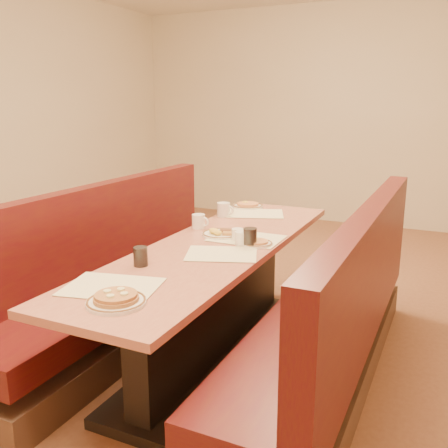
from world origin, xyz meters
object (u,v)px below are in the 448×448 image
at_px(eggs_plate, 221,233).
at_px(coffee_mug_d, 224,209).
at_px(coffee_mug_c, 238,235).
at_px(diner_table, 216,302).
at_px(soda_tumbler_mid, 250,237).
at_px(coffee_mug_b, 199,221).
at_px(soda_tumbler_near, 141,256).
at_px(booth_left, 120,286).
at_px(pancake_plate, 116,300).
at_px(booth_right, 333,326).
at_px(coffee_mug_a, 242,238).

distance_m(eggs_plate, coffee_mug_d, 0.56).
bearing_deg(coffee_mug_c, diner_table, -108.22).
bearing_deg(soda_tumbler_mid, coffee_mug_b, 151.71).
relative_size(diner_table, soda_tumbler_near, 24.26).
xyz_separation_m(booth_left, pancake_plate, (0.75, -1.01, 0.41)).
bearing_deg(pancake_plate, soda_tumbler_near, 112.80).
bearing_deg(coffee_mug_b, pancake_plate, -72.74).
bearing_deg(coffee_mug_c, coffee_mug_d, 140.33).
xyz_separation_m(booth_right, soda_tumbler_mid, (-0.53, 0.04, 0.44)).
height_order(booth_right, coffee_mug_d, booth_right).
relative_size(coffee_mug_b, coffee_mug_d, 0.93).
xyz_separation_m(diner_table, soda_tumbler_mid, (0.20, 0.04, 0.43)).
relative_size(booth_left, pancake_plate, 9.74).
bearing_deg(coffee_mug_d, soda_tumbler_near, -79.74).
bearing_deg(pancake_plate, coffee_mug_a, 82.73).
bearing_deg(coffee_mug_a, coffee_mug_b, 154.34).
relative_size(booth_right, soda_tumbler_mid, 22.28).
distance_m(diner_table, coffee_mug_d, 0.86).
bearing_deg(booth_right, soda_tumbler_mid, 175.71).
relative_size(booth_right, eggs_plate, 9.97).
relative_size(booth_right, coffee_mug_b, 19.79).
bearing_deg(diner_table, booth_right, 0.00).
xyz_separation_m(eggs_plate, coffee_mug_c, (0.15, -0.06, 0.02)).
bearing_deg(booth_left, pancake_plate, -53.25).
distance_m(coffee_mug_c, soda_tumbler_near, 0.71).
relative_size(eggs_plate, coffee_mug_a, 2.25).
distance_m(booth_left, pancake_plate, 1.32).
bearing_deg(pancake_plate, coffee_mug_b, 102.78).
distance_m(booth_right, coffee_mug_d, 1.30).
bearing_deg(pancake_plate, eggs_plate, 93.68).
relative_size(pancake_plate, eggs_plate, 1.02).
bearing_deg(soda_tumbler_mid, soda_tumbler_near, -123.58).
xyz_separation_m(pancake_plate, coffee_mug_c, (0.07, 1.13, 0.02)).
bearing_deg(diner_table, coffee_mug_d, 111.67).
height_order(booth_left, coffee_mug_d, booth_left).
relative_size(coffee_mug_d, soda_tumbler_mid, 1.21).
height_order(coffee_mug_a, coffee_mug_c, coffee_mug_a).
relative_size(eggs_plate, soda_tumbler_near, 2.43).
distance_m(booth_right, coffee_mug_c, 0.78).
distance_m(coffee_mug_d, soda_tumbler_mid, 0.81).
bearing_deg(booth_right, eggs_plate, 166.82).
relative_size(diner_table, coffee_mug_b, 19.79).
height_order(booth_left, coffee_mug_c, booth_left).
height_order(eggs_plate, soda_tumbler_mid, soda_tumbler_mid).
xyz_separation_m(diner_table, coffee_mug_b, (-0.28, 0.30, 0.43)).
bearing_deg(soda_tumbler_near, coffee_mug_b, 96.70).
bearing_deg(booth_left, eggs_plate, 15.29).
height_order(eggs_plate, coffee_mug_b, coffee_mug_b).
xyz_separation_m(coffee_mug_c, soda_tumbler_near, (-0.27, -0.66, 0.01)).
bearing_deg(diner_table, coffee_mug_b, 132.83).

